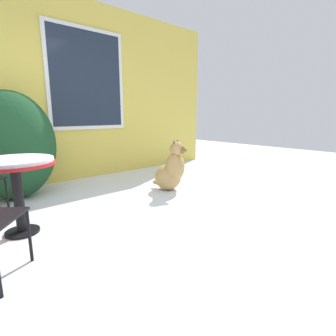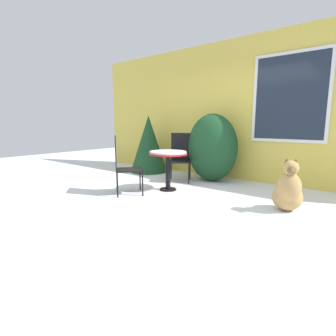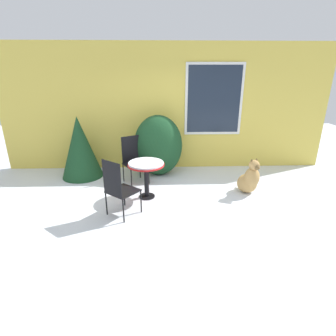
# 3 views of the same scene
# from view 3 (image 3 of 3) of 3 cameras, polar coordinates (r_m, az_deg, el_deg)

# --- Properties ---
(ground_plane) EXTENTS (16.00, 16.00, 0.00)m
(ground_plane) POSITION_cam_3_polar(r_m,az_deg,el_deg) (4.89, 0.25, -8.51)
(ground_plane) COLOR silver
(house_wall) EXTENTS (8.00, 0.10, 3.01)m
(house_wall) POSITION_cam_3_polar(r_m,az_deg,el_deg) (6.54, 0.23, 12.94)
(house_wall) COLOR #DBC14C
(house_wall) RESTS_ON ground_plane
(shrub_left) EXTENTS (1.13, 0.76, 1.44)m
(shrub_left) POSITION_cam_3_polar(r_m,az_deg,el_deg) (6.16, -2.16, 4.85)
(shrub_left) COLOR #194223
(shrub_left) RESTS_ON ground_plane
(evergreen_bush) EXTENTS (0.94, 0.94, 1.43)m
(evergreen_bush) POSITION_cam_3_polar(r_m,az_deg,el_deg) (6.39, -18.61, 4.30)
(evergreen_bush) COLOR #194223
(evergreen_bush) RESTS_ON ground_plane
(patio_table) EXTENTS (0.70, 0.70, 0.73)m
(patio_table) POSITION_cam_3_polar(r_m,az_deg,el_deg) (5.04, -4.77, -0.12)
(patio_table) COLOR black
(patio_table) RESTS_ON ground_plane
(patio_chair_near_table) EXTENTS (0.63, 0.63, 1.03)m
(patio_chair_near_table) POSITION_cam_3_polar(r_m,az_deg,el_deg) (5.86, -7.53, 2.03)
(patio_chair_near_table) COLOR black
(patio_chair_near_table) RESTS_ON ground_plane
(patio_chair_far_side) EXTENTS (0.65, 0.65, 1.03)m
(patio_chair_far_side) POSITION_cam_3_polar(r_m,az_deg,el_deg) (4.46, -10.74, -4.13)
(patio_chair_far_side) COLOR black
(patio_chair_far_side) RESTS_ON ground_plane
(dog) EXTENTS (0.52, 0.58, 0.76)m
(dog) POSITION_cam_3_polar(r_m,az_deg,el_deg) (5.57, 17.25, -2.47)
(dog) COLOR tan
(dog) RESTS_ON ground_plane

